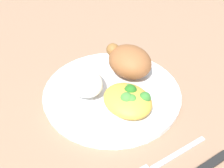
{
  "coord_description": "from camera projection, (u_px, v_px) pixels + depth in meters",
  "views": [
    {
      "loc": [
        -0.29,
        0.22,
        0.32
      ],
      "look_at": [
        0.0,
        0.0,
        0.03
      ],
      "focal_mm": 37.72,
      "sensor_mm": 36.0,
      "label": 1
    }
  ],
  "objects": [
    {
      "name": "ground_plane",
      "position": [
        112.0,
        94.0,
        0.48
      ],
      "size": [
        2.0,
        2.0,
        0.0
      ],
      "primitive_type": "plane",
      "color": "#947056"
    },
    {
      "name": "plate",
      "position": [
        112.0,
        91.0,
        0.47
      ],
      "size": [
        0.27,
        0.27,
        0.02
      ],
      "color": "white",
      "rests_on": "ground_plane"
    },
    {
      "name": "roasted_chicken",
      "position": [
        129.0,
        61.0,
        0.49
      ],
      "size": [
        0.11,
        0.08,
        0.06
      ],
      "color": "brown",
      "rests_on": "plate"
    },
    {
      "name": "rice_pile",
      "position": [
        81.0,
        79.0,
        0.46
      ],
      "size": [
        0.11,
        0.07,
        0.04
      ],
      "primitive_type": "ellipsoid",
      "color": "white",
      "rests_on": "plate"
    },
    {
      "name": "mac_cheese_with_broccoli",
      "position": [
        128.0,
        99.0,
        0.41
      ],
      "size": [
        0.09,
        0.08,
        0.04
      ],
      "color": "gold",
      "rests_on": "plate"
    },
    {
      "name": "fork",
      "position": [
        165.0,
        161.0,
        0.36
      ],
      "size": [
        0.03,
        0.14,
        0.01
      ],
      "color": "#B2B2B7",
      "rests_on": "ground_plane"
    }
  ]
}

